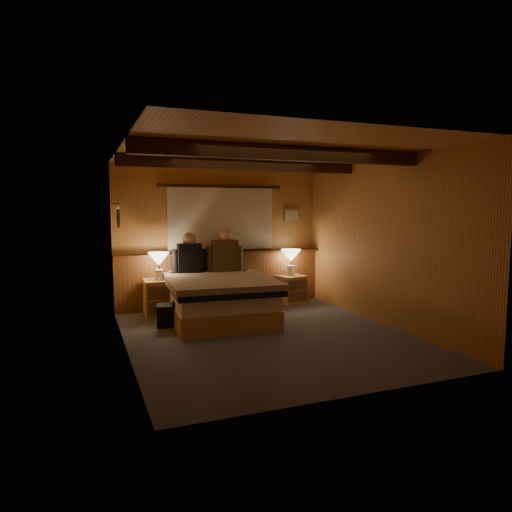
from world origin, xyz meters
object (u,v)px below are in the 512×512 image
nightstand_left (161,298)px  lamp_right (291,257)px  bed (219,298)px  nightstand_right (291,289)px  person_right (225,253)px  duffel_bag (175,314)px  lamp_left (159,261)px  person_left (189,256)px

nightstand_left → lamp_right: 2.39m
bed → nightstand_right: 1.74m
lamp_right → person_right: (-1.27, -0.15, 0.13)m
person_right → nightstand_left: bearing=-173.6°
lamp_right → duffel_bag: (-2.24, -0.84, -0.66)m
nightstand_right → duffel_bag: (-2.24, -0.81, -0.09)m
nightstand_right → person_right: person_right is taller
nightstand_left → nightstand_right: 2.32m
duffel_bag → bed: bearing=15.9°
lamp_left → person_right: (1.08, 0.01, 0.07)m
lamp_right → lamp_left: bearing=-176.0°
person_left → person_right: person_right is taller
bed → nightstand_left: 0.98m
nightstand_right → person_left: person_left is taller
nightstand_right → duffel_bag: size_ratio=0.94×
nightstand_right → lamp_left: size_ratio=1.22×
bed → lamp_right: (1.57, 0.78, 0.48)m
person_left → duffel_bag: (-0.39, -0.74, -0.76)m
nightstand_left → person_left: person_left is taller
nightstand_right → person_right: size_ratio=0.72×
bed → lamp_left: size_ratio=4.68×
duffel_bag → nightstand_left: bearing=107.6°
bed → person_left: bearing=116.2°
lamp_left → duffel_bag: lamp_left is taller
bed → person_right: 0.92m
person_right → duffel_bag: size_ratio=1.31×
nightstand_left → nightstand_right: size_ratio=1.09×
nightstand_left → person_left: size_ratio=0.86×
bed → person_right: person_right is taller
bed → nightstand_right: size_ratio=3.83×
bed → nightstand_right: bed is taller
bed → person_left: size_ratio=3.01×
lamp_right → person_left: bearing=-177.0°
bed → duffel_bag: bed is taller
nightstand_left → lamp_right: bearing=6.1°
nightstand_left → duffel_bag: nightstand_left is taller
person_left → nightstand_left: bearing=-169.6°
lamp_left → lamp_right: 2.36m
nightstand_right → person_left: 1.97m
lamp_right → duffel_bag: size_ratio=0.83×
person_right → duffel_bag: person_right is taller
lamp_left → person_right: 1.08m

